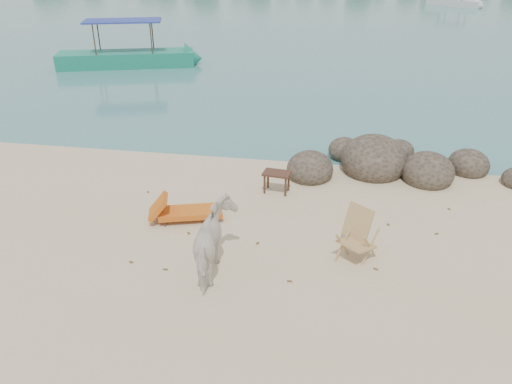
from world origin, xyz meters
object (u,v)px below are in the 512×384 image
at_px(boulders, 388,164).
at_px(boat_near, 123,28).
at_px(cow, 216,244).
at_px(lounge_chair, 191,210).
at_px(side_table, 277,183).
at_px(deck_chair, 357,238).

height_order(boulders, boat_near, boat_near).
relative_size(cow, lounge_chair, 0.90).
bearing_deg(boulders, side_table, -148.26).
xyz_separation_m(boulders, cow, (-3.54, -5.40, 0.43)).
bearing_deg(cow, lounge_chair, -67.51).
bearing_deg(side_table, cow, -93.36).
xyz_separation_m(boulders, deck_chair, (-0.91, -4.47, 0.26)).
relative_size(boulders, boat_near, 0.84).
height_order(side_table, boat_near, boat_near).
bearing_deg(boulders, lounge_chair, -142.98).
bearing_deg(boulders, boat_near, 137.30).
height_order(cow, side_table, cow).
distance_m(deck_chair, boat_near, 19.70).
bearing_deg(lounge_chair, side_table, 27.42).
xyz_separation_m(deck_chair, boat_near, (-11.51, 15.93, 1.35)).
height_order(deck_chair, boat_near, boat_near).
bearing_deg(boulders, deck_chair, -101.45).
relative_size(side_table, deck_chair, 0.67).
xyz_separation_m(cow, boat_near, (-8.88, 16.86, 1.18)).
distance_m(cow, lounge_chair, 2.24).
bearing_deg(boat_near, boulders, -60.36).
distance_m(boulders, deck_chair, 4.57).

